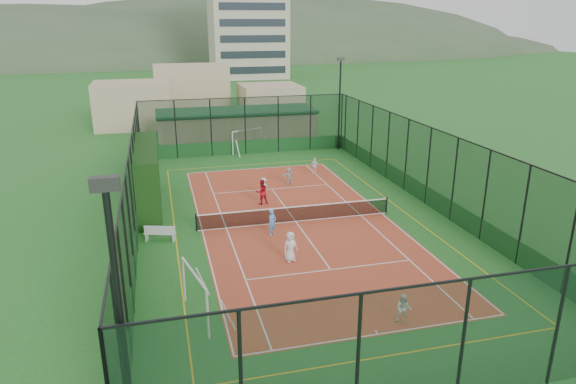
% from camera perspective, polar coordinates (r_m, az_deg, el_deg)
% --- Properties ---
extents(ground, '(300.00, 300.00, 0.00)m').
position_cam_1_polar(ground, '(30.36, 0.85, -3.32)').
color(ground, '#226425').
rests_on(ground, ground).
extents(court_slab, '(11.17, 23.97, 0.01)m').
position_cam_1_polar(court_slab, '(30.36, 0.85, -3.31)').
color(court_slab, '#AD4426').
rests_on(court_slab, ground).
extents(tennis_net, '(11.67, 0.12, 1.06)m').
position_cam_1_polar(tennis_net, '(30.17, 0.86, -2.38)').
color(tennis_net, black).
rests_on(tennis_net, ground).
extents(perimeter_fence, '(18.12, 34.12, 5.00)m').
position_cam_1_polar(perimeter_fence, '(29.53, 0.88, 1.19)').
color(perimeter_fence, black).
rests_on(perimeter_fence, ground).
extents(floodlight_sw, '(0.60, 0.26, 8.25)m').
position_cam_1_polar(floodlight_sw, '(12.82, -17.73, -16.32)').
color(floodlight_sw, black).
rests_on(floodlight_sw, ground).
extents(floodlight_ne, '(0.60, 0.26, 8.25)m').
position_cam_1_polar(floodlight_ne, '(47.19, 5.74, 9.66)').
color(floodlight_ne, black).
rests_on(floodlight_ne, ground).
extents(clubhouse, '(15.20, 7.20, 3.15)m').
position_cam_1_polar(clubhouse, '(50.69, -5.73, 7.34)').
color(clubhouse, tan).
rests_on(clubhouse, ground).
extents(apartment_tower, '(15.00, 12.00, 30.00)m').
position_cam_1_polar(apartment_tower, '(110.98, -4.59, 20.31)').
color(apartment_tower, beige).
rests_on(apartment_tower, ground).
extents(distant_hills, '(200.00, 60.00, 24.00)m').
position_cam_1_polar(distant_hills, '(177.71, -12.37, 14.39)').
color(distant_hills, '#384C33').
rests_on(distant_hills, ground).
extents(hedge_left, '(1.35, 8.99, 3.93)m').
position_cam_1_polar(hedge_left, '(33.56, -15.28, 1.70)').
color(hedge_left, black).
rests_on(hedge_left, ground).
extents(white_bench, '(1.75, 0.95, 0.95)m').
position_cam_1_polar(white_bench, '(28.47, -14.05, -4.39)').
color(white_bench, white).
rests_on(white_bench, ground).
extents(futsal_goal_near, '(3.25, 1.59, 2.02)m').
position_cam_1_polar(futsal_goal_near, '(20.86, -10.29, -11.29)').
color(futsal_goal_near, white).
rests_on(futsal_goal_near, ground).
extents(futsal_goal_far, '(3.28, 2.15, 2.05)m').
position_cam_1_polar(futsal_goal_far, '(46.42, -4.56, 5.65)').
color(futsal_goal_far, white).
rests_on(futsal_goal_far, ground).
extents(child_near_left, '(0.86, 0.68, 1.53)m').
position_cam_1_polar(child_near_left, '(25.24, 0.26, -6.08)').
color(child_near_left, white).
rests_on(child_near_left, court_slab).
extents(child_near_mid, '(0.65, 0.60, 1.48)m').
position_cam_1_polar(child_near_mid, '(28.26, -1.77, -3.39)').
color(child_near_mid, '#4F98E1').
rests_on(child_near_mid, court_slab).
extents(child_near_right, '(0.77, 0.73, 1.25)m').
position_cam_1_polar(child_near_right, '(20.93, 12.72, -12.55)').
color(child_near_right, white).
rests_on(child_near_right, court_slab).
extents(child_far_left, '(0.92, 0.90, 1.26)m').
position_cam_1_polar(child_far_left, '(34.65, -2.72, 0.58)').
color(child_far_left, silver).
rests_on(child_far_left, court_slab).
extents(child_far_right, '(0.83, 0.59, 1.31)m').
position_cam_1_polar(child_far_right, '(39.59, 2.98, 2.90)').
color(child_far_right, white).
rests_on(child_far_right, court_slab).
extents(child_far_back, '(1.21, 0.80, 1.25)m').
position_cam_1_polar(child_far_back, '(37.10, 0.07, 1.81)').
color(child_far_back, silver).
rests_on(child_far_back, court_slab).
extents(coach, '(0.86, 0.70, 1.64)m').
position_cam_1_polar(coach, '(33.02, -2.94, 0.01)').
color(coach, '#B51321').
rests_on(coach, court_slab).
extents(tennis_balls, '(4.51, 1.38, 0.07)m').
position_cam_1_polar(tennis_balls, '(31.47, -2.96, -2.45)').
color(tennis_balls, '#CCE033').
rests_on(tennis_balls, court_slab).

